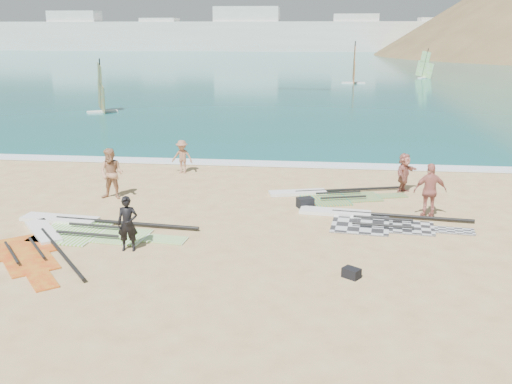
# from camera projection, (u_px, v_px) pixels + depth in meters

# --- Properties ---
(ground) EXTENTS (300.00, 300.00, 0.00)m
(ground) POSITION_uv_depth(u_px,v_px,m) (272.00, 267.00, 15.80)
(ground) COLOR #DBBF80
(ground) RESTS_ON ground
(sea) EXTENTS (300.00, 240.00, 0.06)m
(sea) POSITION_uv_depth(u_px,v_px,m) (317.00, 54.00, 141.81)
(sea) COLOR #0B4D53
(sea) RESTS_ON ground
(surf_line) EXTENTS (300.00, 1.20, 0.04)m
(surf_line) POSITION_uv_depth(u_px,v_px,m) (294.00, 165.00, 27.54)
(surf_line) COLOR white
(surf_line) RESTS_ON ground
(far_town) EXTENTS (160.00, 8.00, 12.00)m
(far_town) POSITION_uv_depth(u_px,v_px,m) (262.00, 35.00, 159.45)
(far_town) COLOR white
(far_town) RESTS_ON ground
(rig_grey) EXTENTS (5.97, 2.67, 0.20)m
(rig_grey) POSITION_uv_depth(u_px,v_px,m) (369.00, 219.00, 19.58)
(rig_grey) COLOR #29292B
(rig_grey) RESTS_ON ground
(rig_green) EXTENTS (6.35, 2.80, 0.20)m
(rig_green) POSITION_uv_depth(u_px,v_px,m) (87.00, 227.00, 18.84)
(rig_green) COLOR #64CA1B
(rig_green) RESTS_ON ground
(rig_orange) EXTENTS (5.50, 2.92, 0.20)m
(rig_orange) POSITION_uv_depth(u_px,v_px,m) (327.00, 195.00, 22.44)
(rig_orange) COLOR #FFA02A
(rig_orange) RESTS_ON ground
(rig_red) EXTENTS (4.32, 5.26, 0.20)m
(rig_red) POSITION_uv_depth(u_px,v_px,m) (36.00, 246.00, 17.23)
(rig_red) COLOR red
(rig_red) RESTS_ON ground
(gear_bag_near) EXTENTS (0.70, 0.63, 0.37)m
(gear_bag_near) POSITION_uv_depth(u_px,v_px,m) (305.00, 203.00, 21.03)
(gear_bag_near) COLOR black
(gear_bag_near) RESTS_ON ground
(gear_bag_far) EXTENTS (0.54, 0.51, 0.27)m
(gear_bag_far) POSITION_uv_depth(u_px,v_px,m) (351.00, 273.00, 15.11)
(gear_bag_far) COLOR black
(gear_bag_far) RESTS_ON ground
(person_wetsuit) EXTENTS (0.65, 0.47, 1.66)m
(person_wetsuit) POSITION_uv_depth(u_px,v_px,m) (128.00, 224.00, 16.79)
(person_wetsuit) COLOR black
(person_wetsuit) RESTS_ON ground
(beachgoer_left) EXTENTS (1.01, 0.81, 1.98)m
(beachgoer_left) POSITION_uv_depth(u_px,v_px,m) (112.00, 174.00, 21.89)
(beachgoer_left) COLOR tan
(beachgoer_left) RESTS_ON ground
(beachgoer_mid) EXTENTS (1.05, 0.69, 1.52)m
(beachgoer_mid) POSITION_uv_depth(u_px,v_px,m) (182.00, 157.00, 25.88)
(beachgoer_mid) COLOR #9D6A50
(beachgoer_mid) RESTS_ON ground
(beachgoer_back) EXTENTS (1.17, 0.57, 1.93)m
(beachgoer_back) POSITION_uv_depth(u_px,v_px,m) (430.00, 191.00, 19.70)
(beachgoer_back) COLOR #BC6D5E
(beachgoer_back) RESTS_ON ground
(beachgoer_right) EXTENTS (1.20, 1.52, 1.62)m
(beachgoer_right) POSITION_uv_depth(u_px,v_px,m) (404.00, 173.00, 22.78)
(beachgoer_right) COLOR #B46C5F
(beachgoer_right) RESTS_ON ground
(windsurfer_left) EXTENTS (2.32, 2.45, 4.21)m
(windsurfer_left) POSITION_uv_depth(u_px,v_px,m) (101.00, 97.00, 44.15)
(windsurfer_left) COLOR white
(windsurfer_left) RESTS_ON ground
(windsurfer_centre) EXTENTS (2.73, 3.34, 4.98)m
(windsurfer_centre) POSITION_uv_depth(u_px,v_px,m) (354.00, 72.00, 67.06)
(windsurfer_centre) COLOR white
(windsurfer_centre) RESTS_ON ground
(windsurfer_right) EXTENTS (2.04, 2.03, 3.89)m
(windsurfer_right) POSITION_uv_depth(u_px,v_px,m) (425.00, 69.00, 74.37)
(windsurfer_right) COLOR white
(windsurfer_right) RESTS_ON ground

